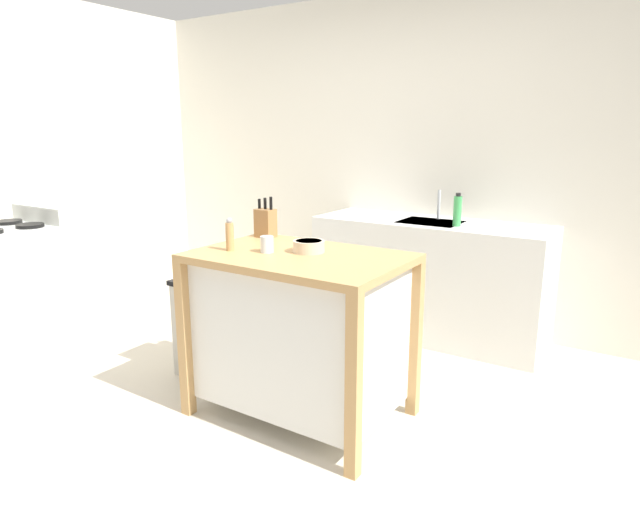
# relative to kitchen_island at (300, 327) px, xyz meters

# --- Properties ---
(ground_plane) EXTENTS (6.16, 6.16, 0.00)m
(ground_plane) POSITION_rel_kitchen_island_xyz_m (-0.23, -0.13, -0.51)
(ground_plane) COLOR beige
(ground_plane) RESTS_ON ground
(wall_back) EXTENTS (5.16, 0.10, 2.60)m
(wall_back) POSITION_rel_kitchen_island_xyz_m (-0.23, 1.87, 0.79)
(wall_back) COLOR silver
(wall_back) RESTS_ON ground
(wall_left) EXTENTS (0.10, 2.61, 2.60)m
(wall_left) POSITION_rel_kitchen_island_xyz_m (-2.81, 0.57, 0.79)
(wall_left) COLOR silver
(wall_left) RESTS_ON ground
(kitchen_island) EXTENTS (1.11, 0.74, 0.91)m
(kitchen_island) POSITION_rel_kitchen_island_xyz_m (0.00, 0.00, 0.00)
(kitchen_island) COLOR tan
(kitchen_island) RESTS_ON ground
(knife_block) EXTENTS (0.11, 0.09, 0.25)m
(knife_block) POSITION_rel_kitchen_island_xyz_m (-0.43, 0.27, 0.49)
(knife_block) COLOR #9E7042
(knife_block) RESTS_ON kitchen_island
(bowl_ceramic_small) EXTENTS (0.17, 0.17, 0.06)m
(bowl_ceramic_small) POSITION_rel_kitchen_island_xyz_m (0.02, 0.07, 0.43)
(bowl_ceramic_small) COLOR beige
(bowl_ceramic_small) RESTS_ON kitchen_island
(drinking_cup) EXTENTS (0.07, 0.07, 0.09)m
(drinking_cup) POSITION_rel_kitchen_island_xyz_m (-0.17, -0.06, 0.45)
(drinking_cup) COLOR silver
(drinking_cup) RESTS_ON kitchen_island
(pepper_grinder) EXTENTS (0.04, 0.04, 0.18)m
(pepper_grinder) POSITION_rel_kitchen_island_xyz_m (-0.36, -0.13, 0.49)
(pepper_grinder) COLOR tan
(pepper_grinder) RESTS_ON kitchen_island
(trash_bin) EXTENTS (0.36, 0.28, 0.63)m
(trash_bin) POSITION_rel_kitchen_island_xyz_m (-0.79, 0.09, -0.19)
(trash_bin) COLOR #B7B2A8
(trash_bin) RESTS_ON ground
(sink_counter) EXTENTS (1.73, 0.60, 0.88)m
(sink_counter) POSITION_rel_kitchen_island_xyz_m (0.13, 1.52, -0.07)
(sink_counter) COLOR silver
(sink_counter) RESTS_ON ground
(sink_faucet) EXTENTS (0.02, 0.02, 0.22)m
(sink_faucet) POSITION_rel_kitchen_island_xyz_m (0.13, 1.66, 0.48)
(sink_faucet) COLOR #B7BCC1
(sink_faucet) RESTS_ON sink_counter
(bottle_spray_cleaner) EXTENTS (0.06, 0.06, 0.23)m
(bottle_spray_cleaner) POSITION_rel_kitchen_island_xyz_m (0.35, 1.43, 0.48)
(bottle_spray_cleaner) COLOR green
(bottle_spray_cleaner) RESTS_ON sink_counter
(stove) EXTENTS (0.60, 0.60, 1.00)m
(stove) POSITION_rel_kitchen_island_xyz_m (-2.26, -0.37, -0.06)
(stove) COLOR silver
(stove) RESTS_ON ground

